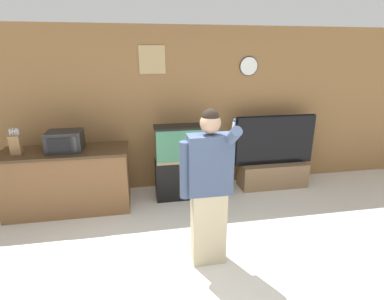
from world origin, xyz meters
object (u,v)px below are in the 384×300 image
Objects in this scene: microwave at (65,141)px; tv_on_stand at (273,166)px; knife_block at (16,144)px; person_standing at (208,187)px; aquarium_on_stand at (186,162)px; counter_island at (68,180)px.

tv_on_stand is (3.22, 0.24, -0.68)m from microwave.
microwave is 0.34× the size of tv_on_stand.
person_standing reaches higher than knife_block.
microwave is 1.76m from aquarium_on_stand.
counter_island is at bearing 162.21° from microwave.
aquarium_on_stand is (2.31, 0.16, -0.46)m from knife_block.
aquarium_on_stand is (1.73, 0.11, 0.12)m from counter_island.
microwave is at bearing -175.98° from aquarium_on_stand.
knife_block is 0.21× the size of person_standing.
tv_on_stand is at bearing 4.22° from microwave.
aquarium_on_stand is at bearing -175.56° from tv_on_stand.
person_standing reaches higher than counter_island.
tv_on_stand reaches higher than aquarium_on_stand.
microwave is 3.30m from tv_on_stand.
person_standing is (-0.03, -1.59, 0.30)m from aquarium_on_stand.
counter_island is 1.49× the size of aquarium_on_stand.
knife_block is at bearing -176.07° from aquarium_on_stand.
aquarium_on_stand is at bearing 3.62° from counter_island.
aquarium_on_stand is at bearing 89.03° from person_standing.
microwave is at bearing -175.78° from tv_on_stand.
person_standing reaches higher than tv_on_stand.
knife_block is 3.90m from tv_on_stand.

